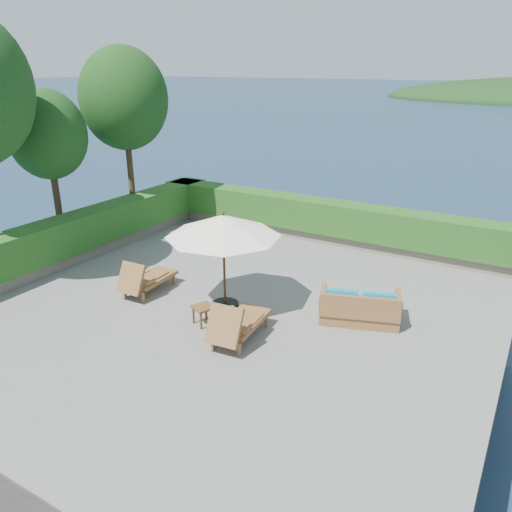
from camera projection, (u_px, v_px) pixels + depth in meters
The scene contains 14 objects.
ground at pixel (228, 307), 11.96m from camera, with size 12.00×12.00×0.00m, color slate.
foundation at pixel (230, 362), 12.52m from camera, with size 12.00×12.00×3.00m, color #594F47.
ocean at pixel (231, 409), 13.04m from camera, with size 600.00×600.00×0.00m, color #152342.
planter_wall_far at pixel (323, 235), 16.39m from camera, with size 12.00×0.60×0.36m, color gray.
planter_wall_left at pixel (69, 257), 14.57m from camera, with size 0.60×12.00×0.36m, color gray.
hedge_far at pixel (324, 216), 16.15m from camera, with size 12.40×0.90×1.00m, color #1A4915.
hedge_left at pixel (65, 235), 14.32m from camera, with size 0.90×12.40×1.00m, color #1A4915.
tree_mid at pixel (48, 136), 14.14m from camera, with size 2.20×2.20×4.83m.
tree_far at pixel (124, 99), 15.81m from camera, with size 2.80×2.80×6.03m.
patio_umbrella at pixel (223, 227), 11.24m from camera, with size 3.10×3.10×2.39m.
lounge_left at pixel (145, 278), 12.55m from camera, with size 0.80×1.69×0.96m.
lounge_right at pixel (237, 323), 10.35m from camera, with size 0.88×1.80×1.00m.
side_table at pixel (203, 309), 11.03m from camera, with size 0.55×0.55×0.45m.
wicker_loveseat at pixel (359, 309), 11.14m from camera, with size 1.96×1.43×0.87m.
Camera 1 is at (6.05, -8.89, 5.44)m, focal length 35.00 mm.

